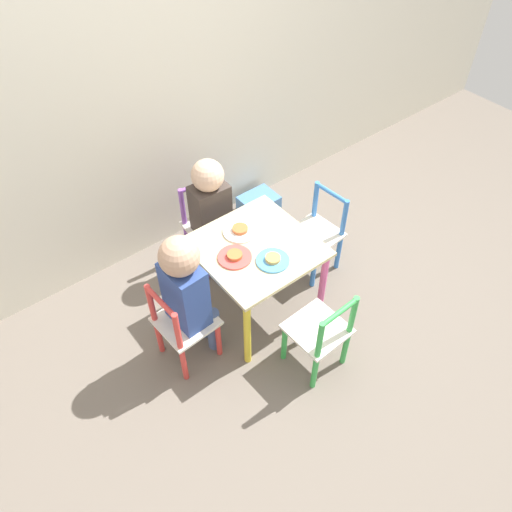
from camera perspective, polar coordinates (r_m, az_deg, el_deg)
ground_plane at (r=2.80m, az=-0.00°, el=-5.72°), size 6.00×6.00×0.00m
house_wall at (r=2.58m, az=-12.37°, el=24.78°), size 6.00×0.06×2.60m
kids_table at (r=2.49m, az=-0.00°, el=-0.06°), size 0.56×0.56×0.48m
chair_red at (r=2.44m, az=-8.44°, el=-7.84°), size 0.27×0.27×0.51m
chair_purple at (r=2.89m, az=-5.47°, el=3.42°), size 0.27×0.27×0.51m
chair_green at (r=2.40m, az=7.38°, el=-8.79°), size 0.27×0.27×0.51m
chair_blue at (r=2.85m, az=7.02°, el=2.53°), size 0.28×0.28×0.51m
child_left at (r=2.27m, az=-7.87°, el=-3.64°), size 0.23×0.21×0.79m
child_back at (r=2.72m, az=-5.08°, el=5.70°), size 0.21×0.22×0.73m
plate_left at (r=2.38m, az=-2.45°, el=-0.06°), size 0.16×0.16×0.03m
plate_back at (r=2.51m, az=-1.83°, el=2.94°), size 0.18×0.18×0.03m
plate_front at (r=2.37m, az=1.94°, el=-0.44°), size 0.16×0.16×0.03m
storage_bin at (r=3.33m, az=0.32°, el=6.05°), size 0.24×0.19×0.10m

